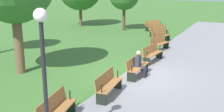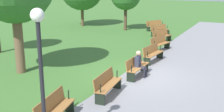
{
  "view_description": "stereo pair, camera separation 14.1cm",
  "coord_description": "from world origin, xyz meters",
  "views": [
    {
      "loc": [
        11.25,
        4.2,
        4.11
      ],
      "look_at": [
        0.0,
        -1.33,
        0.8
      ],
      "focal_mm": 44.06,
      "sensor_mm": 36.0,
      "label": 1
    },
    {
      "loc": [
        11.18,
        4.32,
        4.11
      ],
      "look_at": [
        0.0,
        -1.33,
        0.8
      ],
      "focal_mm": 44.06,
      "sensor_mm": 36.0,
      "label": 2
    }
  ],
  "objects": [
    {
      "name": "person_seated",
      "position": [
        0.01,
        0.07,
        0.64
      ],
      "size": [
        0.32,
        0.52,
        1.2
      ],
      "color": "#2D3347",
      "rests_on": "ground"
    },
    {
      "name": "path_paving",
      "position": [
        0.0,
        2.34,
        0.0
      ],
      "size": [
        40.99,
        6.15,
        0.01
      ],
      "primitive_type": "cube",
      "color": "gray",
      "rests_on": "ground"
    },
    {
      "name": "bench_3",
      "position": [
        -5.25,
        -0.61,
        0.47
      ],
      "size": [
        1.86,
        0.83,
        0.89
      ],
      "rotation": [
        0.0,
        0.0,
        -0.21
      ],
      "color": "#996633",
      "rests_on": "ground"
    },
    {
      "name": "bench_0",
      "position": [
        -12.64,
        -3.37,
        0.47
      ],
      "size": [
        1.8,
        1.3,
        0.89
      ],
      "rotation": [
        0.0,
        0.0,
        -0.51
      ],
      "color": "#996633",
      "rests_on": "ground"
    },
    {
      "name": "bench_4",
      "position": [
        -2.64,
        -0.2,
        0.47
      ],
      "size": [
        1.84,
        0.65,
        0.89
      ],
      "rotation": [
        0.0,
        0.0,
        -0.1
      ],
      "color": "#996633",
      "rests_on": "ground"
    },
    {
      "name": "bench_6",
      "position": [
        2.64,
        -0.2,
        0.47
      ],
      "size": [
        1.84,
        0.65,
        0.89
      ],
      "rotation": [
        0.0,
        0.0,
        0.1
      ],
      "color": "#996633",
      "rests_on": "ground"
    },
    {
      "name": "bench_7",
      "position": [
        5.25,
        -0.61,
        0.47
      ],
      "size": [
        1.86,
        0.83,
        0.89
      ],
      "rotation": [
        0.0,
        0.0,
        0.21
      ],
      "color": "#996633",
      "rests_on": "ground"
    },
    {
      "name": "bench_5",
      "position": [
        -0.0,
        -0.07,
        0.47
      ],
      "size": [
        1.8,
        0.47,
        0.89
      ],
      "color": "#996633",
      "rests_on": "ground"
    },
    {
      "name": "bench_2",
      "position": [
        -7.8,
        -1.27,
        0.47
      ],
      "size": [
        1.86,
        1.0,
        0.89
      ],
      "rotation": [
        0.0,
        0.0,
        -0.31
      ],
      "color": "#996633",
      "rests_on": "ground"
    },
    {
      "name": "lamp_post",
      "position": [
        6.51,
        0.11,
        2.54
      ],
      "size": [
        0.32,
        0.32,
        3.6
      ],
      "color": "black",
      "rests_on": "ground"
    },
    {
      "name": "ground_plane",
      "position": [
        0.0,
        0.0,
        0.0
      ],
      "size": [
        120.0,
        120.0,
        0.0
      ],
      "primitive_type": "plane",
      "color": "#3D6B2D"
    },
    {
      "name": "bench_1",
      "position": [
        -10.27,
        -2.2,
        0.47
      ],
      "size": [
        1.84,
        1.15,
        0.89
      ],
      "rotation": [
        0.0,
        0.0,
        -0.41
      ],
      "color": "#996633",
      "rests_on": "ground"
    }
  ]
}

